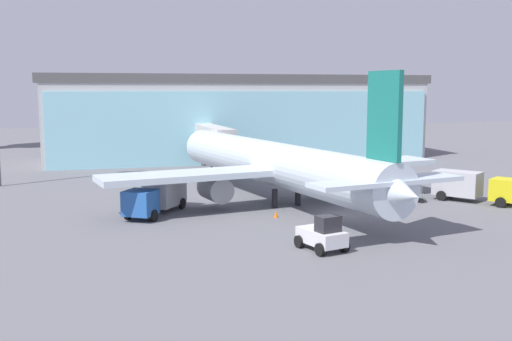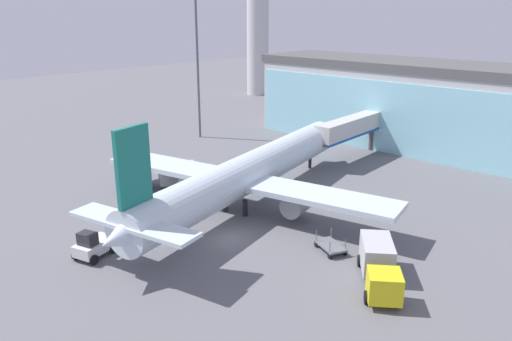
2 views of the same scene
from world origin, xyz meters
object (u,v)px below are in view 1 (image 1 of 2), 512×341
(jet_bridge, at_px, (212,137))
(safety_cone_wingtip, at_px, (421,190))
(fuel_truck, at_px, (472,186))
(safety_cone_nose, at_px, (276,214))
(airplane, at_px, (275,164))
(baggage_cart, at_px, (408,196))
(catering_truck, at_px, (157,195))
(pushback_tug, at_px, (323,235))

(jet_bridge, relative_size, safety_cone_wingtip, 27.07)
(fuel_truck, bearing_deg, safety_cone_nose, -120.71)
(airplane, relative_size, baggage_cart, 11.77)
(baggage_cart, bearing_deg, safety_cone_wingtip, -107.96)
(catering_truck, bearing_deg, pushback_tug, 64.70)
(fuel_truck, distance_m, safety_cone_nose, 18.98)
(catering_truck, distance_m, safety_cone_wingtip, 25.77)
(safety_cone_nose, xyz_separation_m, safety_cone_wingtip, (16.58, 7.36, 0.00))
(fuel_truck, distance_m, baggage_cart, 5.71)
(safety_cone_nose, bearing_deg, catering_truck, 156.64)
(jet_bridge, xyz_separation_m, safety_cone_nose, (0.37, -27.91, -3.92))
(jet_bridge, height_order, safety_cone_wingtip, jet_bridge)
(safety_cone_nose, bearing_deg, pushback_tug, -88.50)
(baggage_cart, distance_m, safety_cone_wingtip, 4.70)
(airplane, bearing_deg, catering_truck, 89.55)
(airplane, xyz_separation_m, pushback_tug, (-1.33, -16.06, -2.46))
(safety_cone_wingtip, bearing_deg, safety_cone_nose, -156.06)
(jet_bridge, bearing_deg, safety_cone_nose, 177.45)
(airplane, relative_size, pushback_tug, 10.55)
(catering_truck, distance_m, pushback_tug, 16.60)
(catering_truck, relative_size, baggage_cart, 2.30)
(fuel_truck, xyz_separation_m, baggage_cart, (-5.38, 1.64, -0.97))
(fuel_truck, relative_size, safety_cone_wingtip, 12.96)
(jet_bridge, xyz_separation_m, safety_cone_wingtip, (16.95, -20.55, -3.92))
(fuel_truck, bearing_deg, jet_bridge, 179.24)
(catering_truck, height_order, pushback_tug, catering_truck)
(jet_bridge, bearing_deg, catering_truck, 157.14)
(pushback_tug, bearing_deg, safety_cone_wingtip, -60.01)
(airplane, height_order, catering_truck, airplane)
(fuel_truck, bearing_deg, safety_cone_wingtip, 166.00)
(baggage_cart, relative_size, pushback_tug, 0.90)
(fuel_truck, bearing_deg, catering_truck, -130.83)
(fuel_truck, height_order, pushback_tug, fuel_truck)
(catering_truck, xyz_separation_m, baggage_cart, (22.34, 0.04, -0.97))
(jet_bridge, xyz_separation_m, fuel_truck, (19.18, -25.67, -2.72))
(airplane, relative_size, safety_cone_wingtip, 68.69)
(jet_bridge, height_order, airplane, airplane)
(pushback_tug, distance_m, safety_cone_nose, 10.00)
(catering_truck, xyz_separation_m, safety_cone_wingtip, (25.50, 3.51, -1.19))
(baggage_cart, height_order, safety_cone_nose, baggage_cart)
(jet_bridge, relative_size, airplane, 0.39)
(airplane, distance_m, catering_truck, 10.92)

